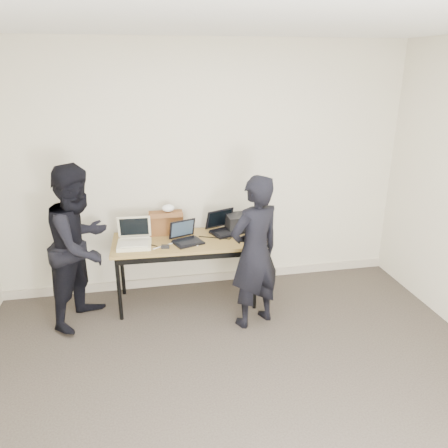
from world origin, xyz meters
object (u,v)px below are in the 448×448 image
object	(u,v)px
laptop_center	(186,237)
leather_satchel	(166,222)
desk	(186,245)
person_observer	(81,245)
laptop_right	(224,227)
equipment_box	(241,222)
person_typist	(255,253)
laptop_beige	(134,240)

from	to	relation	value
laptop_center	leather_satchel	bearing A→B (deg)	103.36
desk	person_observer	xyz separation A→B (m)	(-1.03, -0.13, 0.14)
leather_satchel	person_observer	distance (m)	0.92
laptop_right	equipment_box	xyz separation A→B (m)	(0.19, 0.04, 0.03)
laptop_center	equipment_box	xyz separation A→B (m)	(0.63, 0.24, 0.04)
laptop_right	leather_satchel	distance (m)	0.63
leather_satchel	person_typist	world-z (taller)	person_typist
leather_satchel	laptop_center	bearing A→B (deg)	-55.89
laptop_right	leather_satchel	xyz separation A→B (m)	(-0.62, 0.07, 0.07)
laptop_center	person_observer	bearing A→B (deg)	164.64
desk	person_typist	xyz separation A→B (m)	(0.60, -0.53, 0.10)
laptop_beige	person_typist	xyz separation A→B (m)	(1.12, -0.50, -0.02)
laptop_beige	person_typist	bearing A→B (deg)	-21.06
laptop_center	leather_satchel	size ratio (longest dim) A/B	0.98
desk	leather_satchel	xyz separation A→B (m)	(-0.18, 0.23, 0.19)
desk	laptop_center	size ratio (longest dim) A/B	4.27
laptop_right	person_typist	xyz separation A→B (m)	(0.16, -0.69, -0.02)
laptop_right	person_observer	world-z (taller)	person_observer
laptop_center	equipment_box	size ratio (longest dim) A/B	1.20
laptop_beige	leather_satchel	xyz separation A→B (m)	(0.34, 0.26, 0.07)
laptop_center	person_typist	world-z (taller)	person_typist
desk	person_observer	distance (m)	1.04
desk	leather_satchel	bearing A→B (deg)	130.19
person_observer	laptop_center	bearing A→B (deg)	-55.91
laptop_beige	person_observer	xyz separation A→B (m)	(-0.51, -0.10, 0.03)
laptop_center	leather_satchel	world-z (taller)	leather_satchel
desk	laptop_right	distance (m)	0.48
equipment_box	laptop_right	bearing A→B (deg)	-168.73
leather_satchel	person_observer	size ratio (longest dim) A/B	0.23
laptop_beige	desk	bearing A→B (deg)	6.40
desk	laptop_center	distance (m)	0.12
desk	leather_satchel	world-z (taller)	leather_satchel
equipment_box	leather_satchel	bearing A→B (deg)	177.48
desk	person_typist	world-z (taller)	person_typist
desk	person_observer	world-z (taller)	person_observer
laptop_beige	laptop_right	xyz separation A→B (m)	(0.96, 0.18, 0.00)
laptop_beige	equipment_box	world-z (taller)	laptop_beige
leather_satchel	person_observer	bearing A→B (deg)	-156.31
laptop_beige	laptop_right	bearing A→B (deg)	13.97
laptop_beige	laptop_center	bearing A→B (deg)	1.17
equipment_box	person_observer	world-z (taller)	person_observer
laptop_beige	equipment_box	distance (m)	1.17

